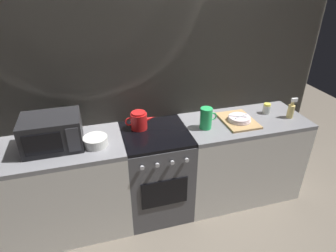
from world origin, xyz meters
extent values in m
plane|color=#6B6054|center=(0.00, 0.00, 0.00)|extent=(8.00, 8.00, 0.00)
cube|color=#A39989|center=(0.00, 0.33, 1.20)|extent=(3.60, 0.05, 2.40)
cube|color=beige|center=(0.00, 0.30, 1.20)|extent=(3.58, 0.01, 2.39)
cube|color=silver|center=(-0.90, 0.00, 0.43)|extent=(1.20, 0.60, 0.86)
cube|color=gray|center=(-0.90, 0.00, 0.88)|extent=(1.20, 0.60, 0.04)
cube|color=#4C4C51|center=(0.00, 0.00, 0.43)|extent=(0.60, 0.60, 0.87)
cube|color=black|center=(0.00, 0.00, 0.89)|extent=(0.59, 0.59, 0.03)
cube|color=black|center=(0.00, -0.30, 0.45)|extent=(0.42, 0.01, 0.28)
cylinder|color=#B7B7BC|center=(-0.19, -0.32, 0.78)|extent=(0.04, 0.02, 0.04)
cylinder|color=#B7B7BC|center=(-0.06, -0.32, 0.78)|extent=(0.04, 0.02, 0.04)
cylinder|color=#B7B7BC|center=(0.06, -0.32, 0.78)|extent=(0.04, 0.02, 0.04)
cylinder|color=#B7B7BC|center=(0.19, -0.32, 0.78)|extent=(0.04, 0.02, 0.04)
cube|color=silver|center=(0.90, 0.00, 0.43)|extent=(1.20, 0.60, 0.86)
cube|color=gray|center=(0.90, 0.00, 0.88)|extent=(1.20, 0.60, 0.04)
cube|color=black|center=(-0.85, 0.01, 1.04)|extent=(0.46, 0.34, 0.27)
cube|color=black|center=(-0.91, -0.16, 1.04)|extent=(0.28, 0.01, 0.17)
cube|color=#333338|center=(-0.69, -0.16, 1.04)|extent=(0.09, 0.01, 0.21)
cylinder|color=red|center=(-0.12, 0.12, 0.98)|extent=(0.15, 0.15, 0.15)
cylinder|color=red|center=(-0.12, 0.12, 1.06)|extent=(0.13, 0.13, 0.02)
cone|color=red|center=(-0.01, 0.12, 0.99)|extent=(0.10, 0.04, 0.05)
torus|color=red|center=(-0.21, 0.12, 0.98)|extent=(0.08, 0.01, 0.08)
cylinder|color=silver|center=(-0.52, -0.07, 0.94)|extent=(0.20, 0.20, 0.08)
cylinder|color=green|center=(0.46, -0.04, 1.00)|extent=(0.11, 0.11, 0.20)
torus|color=green|center=(0.53, -0.04, 1.01)|extent=(0.08, 0.01, 0.08)
cube|color=tan|center=(0.81, -0.01, 0.91)|extent=(0.30, 0.40, 0.02)
cylinder|color=silver|center=(0.81, -0.03, 0.93)|extent=(0.22, 0.22, 0.01)
cylinder|color=silver|center=(0.81, -0.03, 0.94)|extent=(0.21, 0.21, 0.01)
cylinder|color=silver|center=(0.81, -0.03, 0.96)|extent=(0.21, 0.21, 0.01)
cylinder|color=silver|center=(0.83, -0.03, 0.97)|extent=(0.16, 0.07, 0.01)
cube|color=silver|center=(0.79, -0.02, 0.97)|extent=(0.16, 0.09, 0.00)
cylinder|color=silver|center=(1.18, 0.07, 0.94)|extent=(0.08, 0.08, 0.08)
cylinder|color=#D8D14C|center=(1.18, 0.07, 0.99)|extent=(0.07, 0.07, 0.02)
cylinder|color=#E5CC72|center=(1.35, -0.07, 0.97)|extent=(0.06, 0.06, 0.13)
cylinder|color=#E5CC72|center=(1.35, -0.07, 1.05)|extent=(0.03, 0.03, 0.04)
cube|color=white|center=(1.36, -0.07, 1.08)|extent=(0.06, 0.02, 0.04)
camera|label=1|loc=(-0.50, -2.16, 2.19)|focal=30.56mm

